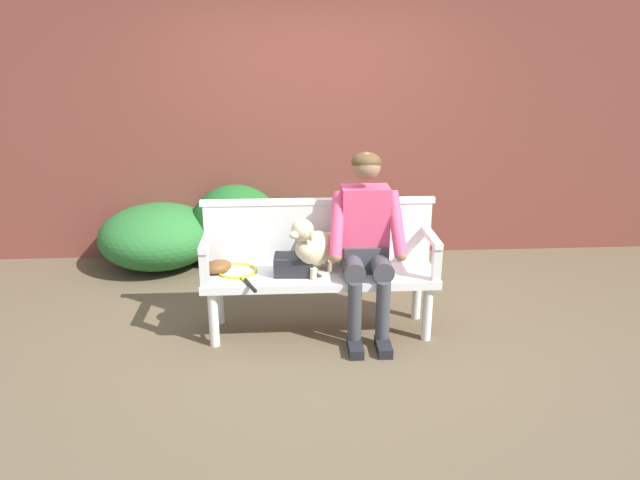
% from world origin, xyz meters
% --- Properties ---
extents(ground_plane, '(40.00, 40.00, 0.00)m').
position_xyz_m(ground_plane, '(0.00, 0.00, 0.00)').
color(ground_plane, brown).
extents(brick_garden_fence, '(8.00, 0.30, 2.60)m').
position_xyz_m(brick_garden_fence, '(0.00, 1.85, 1.30)').
color(brick_garden_fence, brown).
rests_on(brick_garden_fence, ground).
extents(hedge_bush_mid_left, '(1.12, 1.08, 0.60)m').
position_xyz_m(hedge_bush_mid_left, '(-1.46, 1.45, 0.30)').
color(hedge_bush_mid_left, '#286B2D').
rests_on(hedge_bush_mid_left, ground).
extents(hedge_bush_far_right, '(0.86, 0.70, 0.77)m').
position_xyz_m(hedge_bush_far_right, '(-0.73, 1.50, 0.39)').
color(hedge_bush_far_right, '#1E5B23').
rests_on(hedge_bush_far_right, ground).
extents(hedge_bush_far_left, '(0.95, 0.77, 0.58)m').
position_xyz_m(hedge_bush_far_left, '(-0.11, 1.48, 0.29)').
color(hedge_bush_far_left, '#286B2D').
rests_on(hedge_bush_far_left, ground).
extents(garden_bench, '(1.70, 0.47, 0.48)m').
position_xyz_m(garden_bench, '(0.00, 0.00, 0.41)').
color(garden_bench, white).
rests_on(garden_bench, ground).
extents(bench_backrest, '(1.74, 0.06, 0.50)m').
position_xyz_m(bench_backrest, '(0.00, 0.21, 0.73)').
color(bench_backrest, white).
rests_on(bench_backrest, garden_bench).
extents(bench_armrest_left_end, '(0.06, 0.47, 0.28)m').
position_xyz_m(bench_armrest_left_end, '(-0.81, -0.09, 0.68)').
color(bench_armrest_left_end, white).
rests_on(bench_armrest_left_end, garden_bench).
extents(bench_armrest_right_end, '(0.06, 0.47, 0.28)m').
position_xyz_m(bench_armrest_right_end, '(0.81, -0.09, 0.68)').
color(bench_armrest_right_end, white).
rests_on(bench_armrest_right_end, garden_bench).
extents(person_seated, '(0.56, 0.64, 1.35)m').
position_xyz_m(person_seated, '(0.33, -0.01, 0.74)').
color(person_seated, black).
rests_on(person_seated, ground).
extents(dog_on_bench, '(0.39, 0.40, 0.45)m').
position_xyz_m(dog_on_bench, '(-0.06, -0.04, 0.70)').
color(dog_on_bench, beige).
rests_on(dog_on_bench, garden_bench).
extents(tennis_racket, '(0.37, 0.58, 0.03)m').
position_xyz_m(tennis_racket, '(-0.59, 0.02, 0.49)').
color(tennis_racket, yellow).
rests_on(tennis_racket, garden_bench).
extents(baseball_glove, '(0.28, 0.26, 0.09)m').
position_xyz_m(baseball_glove, '(-0.75, 0.04, 0.52)').
color(baseball_glove, brown).
rests_on(baseball_glove, garden_bench).
extents(sports_bag, '(0.29, 0.22, 0.14)m').
position_xyz_m(sports_bag, '(-0.19, -0.01, 0.55)').
color(sports_bag, '#232328').
rests_on(sports_bag, garden_bench).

